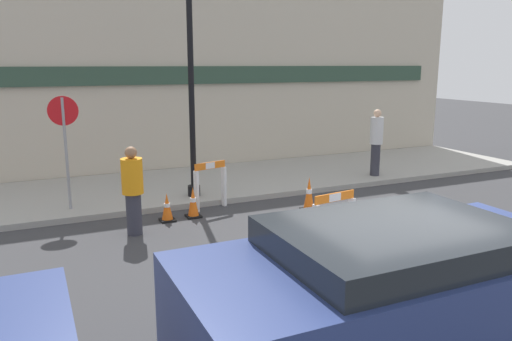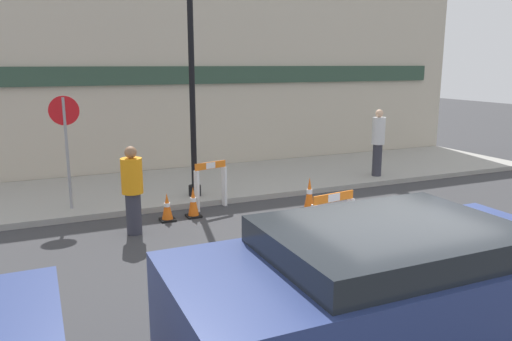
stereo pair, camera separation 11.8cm
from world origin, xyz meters
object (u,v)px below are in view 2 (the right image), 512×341
(person_worker, at_px, (132,188))
(streetlamp_post, at_px, (190,22))
(stop_sign, at_px, (66,134))
(person_pedestrian, at_px, (378,140))
(parked_car_1, at_px, (386,299))

(person_worker, bearing_deg, streetlamp_post, 57.35)
(streetlamp_post, xyz_separation_m, stop_sign, (-2.69, 0.06, -2.30))
(person_worker, bearing_deg, person_pedestrian, 26.15)
(person_pedestrian, bearing_deg, person_worker, 31.43)
(stop_sign, height_order, parked_car_1, stop_sign)
(person_worker, bearing_deg, stop_sign, 130.38)
(stop_sign, bearing_deg, streetlamp_post, -175.39)
(streetlamp_post, xyz_separation_m, person_worker, (-1.71, -1.74, -3.13))
(streetlamp_post, relative_size, stop_sign, 2.59)
(person_pedestrian, bearing_deg, parked_car_1, 70.20)
(streetlamp_post, distance_m, person_pedestrian, 5.92)
(person_pedestrian, xyz_separation_m, parked_car_1, (-5.51, -7.34, -0.15))
(person_pedestrian, distance_m, parked_car_1, 9.18)
(person_worker, bearing_deg, parked_car_1, -64.54)
(parked_car_1, bearing_deg, person_worker, 103.65)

